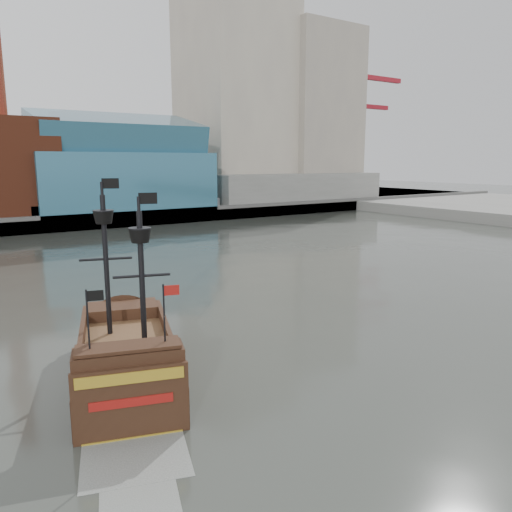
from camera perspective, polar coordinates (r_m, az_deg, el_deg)
ground at (r=27.67m, az=14.73°, el=-12.11°), size 400.00×400.00×0.00m
promenade_far at (r=110.74m, az=-23.75°, el=4.91°), size 220.00×60.00×2.00m
seawall at (r=81.98m, az=-20.00°, el=3.63°), size 220.00×1.00×2.60m
skyline at (r=105.05m, az=-21.07°, el=17.73°), size 149.00×45.00×62.00m
crane_a at (r=139.33m, az=11.27°, el=14.09°), size 22.50×4.00×32.25m
crane_b at (r=153.01m, az=11.11°, el=12.46°), size 19.10×4.00×26.25m
pirate_ship at (r=25.59m, az=-14.53°, el=-11.72°), size 8.18×14.64×10.51m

